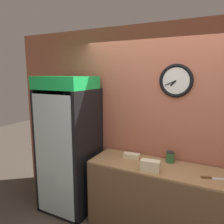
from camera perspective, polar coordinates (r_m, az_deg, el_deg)
wall_back at (r=3.04m, az=14.79°, el=-3.51°), size 5.20×0.10×2.70m
prep_counter at (r=3.08m, az=12.47°, el=-21.50°), size 1.84×0.58×0.91m
beverage_cooler at (r=3.37m, az=-10.61°, el=-6.56°), size 0.75×0.71×2.01m
sandwich_stack_bottom at (r=2.70m, az=9.94°, el=-14.36°), size 0.24×0.14×0.07m
sandwich_stack_middle at (r=2.68m, az=9.98°, el=-13.04°), size 0.24×0.13×0.07m
sandwich_flat_left at (r=3.05m, az=5.17°, el=-11.34°), size 0.23×0.13×0.07m
chefs_knife at (r=2.75m, az=24.85°, el=-15.37°), size 0.35×0.15×0.02m
condiment_jar at (r=3.00m, az=14.99°, el=-11.30°), size 0.11×0.11×0.14m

